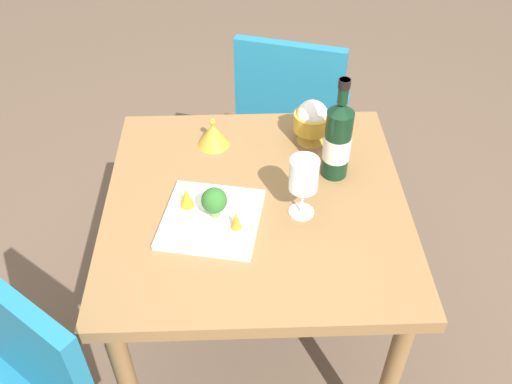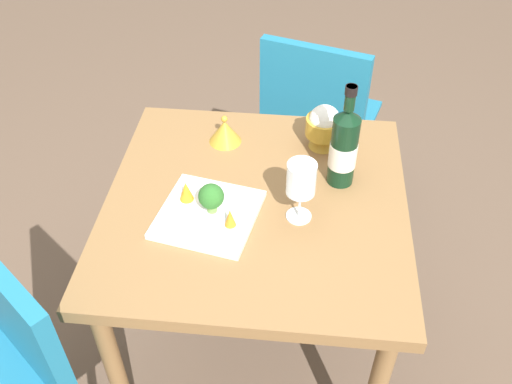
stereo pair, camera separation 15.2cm
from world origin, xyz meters
The scene contains 11 objects.
ground_plane centered at (0.00, 0.00, 0.00)m, with size 8.00×8.00×0.00m, color brown.
dining_table centered at (0.00, 0.00, 0.63)m, with size 0.83×0.83×0.72m.
chair_near_window centered at (-0.16, -0.72, 0.53)m, with size 0.50×0.50×0.85m.
wine_bottle centered at (-0.23, -0.11, 0.84)m, with size 0.08×0.08×0.31m.
wine_glass centered at (-0.12, 0.05, 0.85)m, with size 0.08×0.08×0.18m.
rice_bowl centered at (-0.18, -0.26, 0.79)m, with size 0.11×0.11×0.14m.
rice_bowl_lid centered at (0.12, -0.26, 0.76)m, with size 0.10×0.10×0.09m.
serving_plate centered at (0.12, 0.08, 0.73)m, with size 0.29×0.29×0.02m.
broccoli_floret centered at (0.11, 0.07, 0.79)m, with size 0.07×0.07×0.09m.
carrot_garnish_left centered at (0.05, 0.12, 0.76)m, with size 0.03×0.03×0.05m.
carrot_garnish_right centered at (0.18, 0.03, 0.77)m, with size 0.04×0.04×0.06m.
Camera 1 is at (0.04, 1.12, 1.78)m, focal length 39.49 mm.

